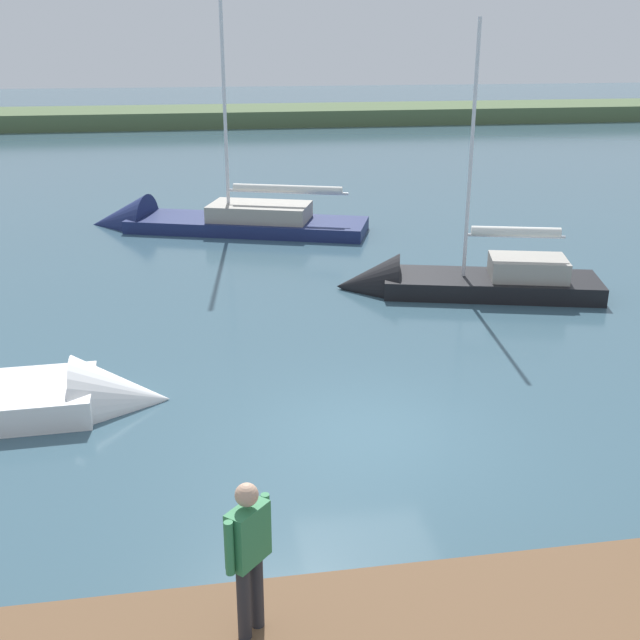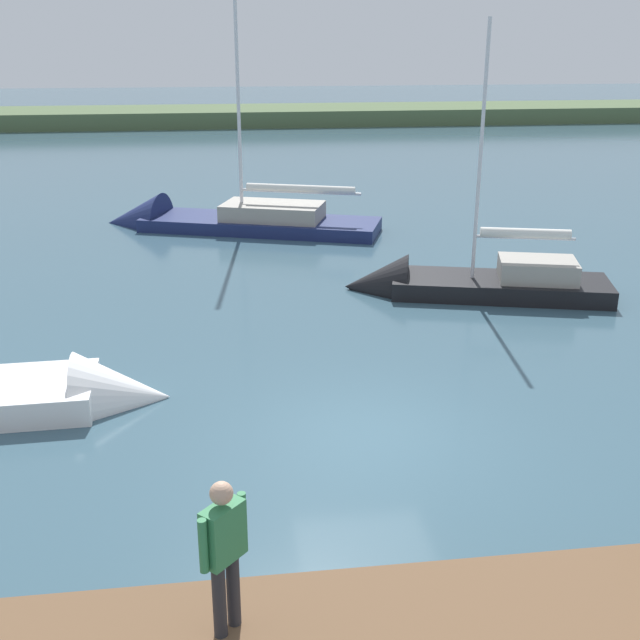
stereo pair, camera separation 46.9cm
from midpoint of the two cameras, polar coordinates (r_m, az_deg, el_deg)
ground_plane at (r=13.71m, az=2.84°, el=-8.22°), size 200.00×200.00×0.00m
far_shoreline at (r=63.82m, az=-7.29°, el=13.98°), size 180.00×8.00×2.40m
sailboat_mid_channel at (r=21.20m, az=8.69°, el=2.43°), size 7.17×3.62×7.77m
sailboat_far_left at (r=28.37m, az=-9.03°, el=6.76°), size 10.19×5.54×11.29m
person_on_dock at (r=8.11m, az=-6.94°, el=-16.19°), size 0.48×0.50×1.74m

